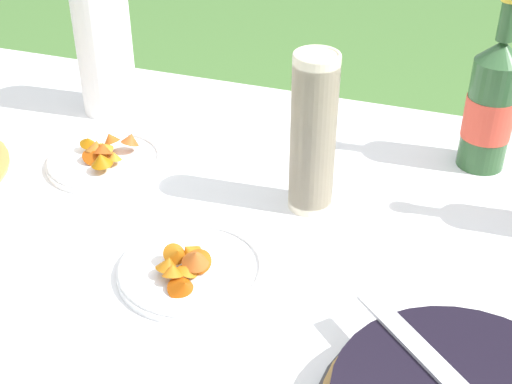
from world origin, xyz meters
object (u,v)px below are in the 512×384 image
(cup_stack, at_px, (313,135))
(paper_towel_roll, at_px, (105,49))
(cider_bottle_green, at_px, (491,106))
(snack_plate_near, at_px, (190,268))
(snack_plate_left, at_px, (105,158))

(cup_stack, xyz_separation_m, paper_towel_roll, (-0.48, 0.21, -0.00))
(cider_bottle_green, distance_m, paper_towel_roll, 0.74)
(cup_stack, height_order, snack_plate_near, cup_stack)
(paper_towel_roll, bearing_deg, snack_plate_left, -64.08)
(snack_plate_near, bearing_deg, cider_bottle_green, 51.04)
(cup_stack, xyz_separation_m, snack_plate_left, (-0.38, 0.00, -0.12))
(snack_plate_near, xyz_separation_m, snack_plate_left, (-0.27, 0.23, 0.00))
(cider_bottle_green, height_order, snack_plate_left, cider_bottle_green)
(snack_plate_left, distance_m, paper_towel_roll, 0.25)
(snack_plate_left, height_order, paper_towel_roll, paper_towel_roll)
(snack_plate_near, bearing_deg, snack_plate_left, 139.15)
(cider_bottle_green, xyz_separation_m, snack_plate_left, (-0.64, -0.22, -0.10))
(cup_stack, bearing_deg, paper_towel_roll, 156.71)
(cider_bottle_green, distance_m, snack_plate_near, 0.60)
(cider_bottle_green, xyz_separation_m, snack_plate_near, (-0.37, -0.46, -0.10))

